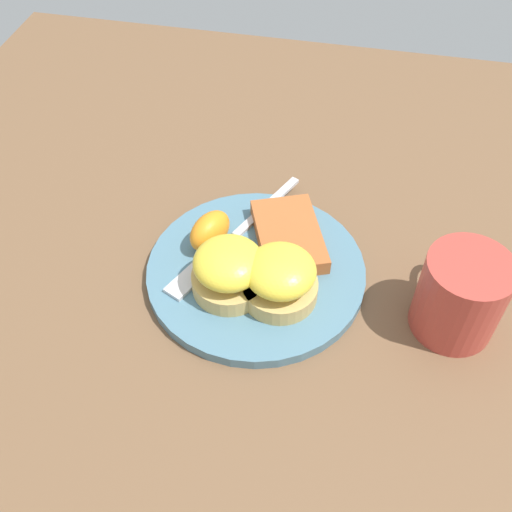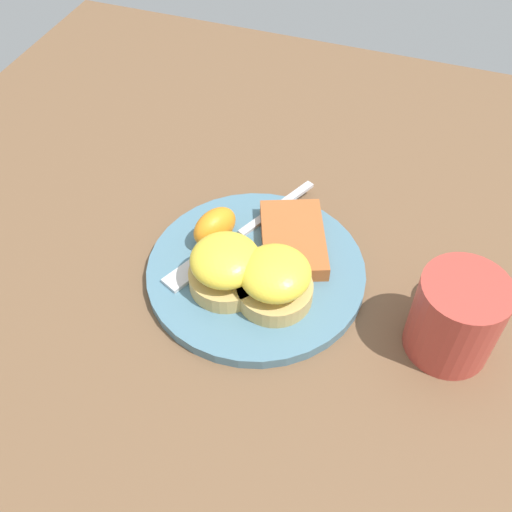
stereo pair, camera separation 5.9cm
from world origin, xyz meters
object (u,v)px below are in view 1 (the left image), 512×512
cup (460,295)px  orange_wedge (210,231)px  hashbrown_patty (289,236)px  fork (230,241)px  sandwich_benedict_left (229,270)px  sandwich_benedict_right (280,278)px

cup → orange_wedge: bearing=80.5°
hashbrown_patty → fork: (-0.02, 0.07, -0.01)m
sandwich_benedict_left → cup: size_ratio=0.70×
fork → cup: bearing=-101.8°
orange_wedge → cup: size_ratio=0.49×
hashbrown_patty → sandwich_benedict_left: bearing=147.6°
sandwich_benedict_right → cup: cup is taller
sandwich_benedict_left → cup: (0.01, -0.25, 0.01)m
hashbrown_patty → cup: bearing=-109.9°
fork → cup: size_ratio=1.87×
cup → sandwich_benedict_right: bearing=93.8°
sandwich_benedict_right → fork: bearing=47.3°
sandwich_benedict_right → fork: (0.07, 0.07, -0.03)m
sandwich_benedict_right → sandwich_benedict_left: bearing=90.4°
sandwich_benedict_right → cup: (0.01, -0.19, 0.01)m
hashbrown_patty → fork: bearing=102.7°
sandwich_benedict_left → sandwich_benedict_right: bearing=-89.6°
sandwich_benedict_left → fork: sandwich_benedict_left is taller
cup → fork: bearing=78.2°
orange_wedge → fork: (0.01, -0.02, -0.02)m
sandwich_benedict_right → orange_wedge: sandwich_benedict_right is taller
sandwich_benedict_left → hashbrown_patty: size_ratio=0.73×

